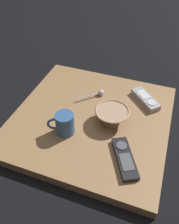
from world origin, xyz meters
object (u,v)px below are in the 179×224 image
(tv_remote_near, at_px, (145,99))
(coffee_mug, at_px, (64,124))
(cereal_bowl, at_px, (112,115))
(tv_remote_far, at_px, (125,158))
(teaspoon, at_px, (99,93))

(tv_remote_near, bearing_deg, coffee_mug, 137.72)
(cereal_bowl, distance_m, coffee_mug, 0.20)
(coffee_mug, relative_size, tv_remote_far, 0.55)
(cereal_bowl, height_order, coffee_mug, coffee_mug)
(cereal_bowl, height_order, tv_remote_far, cereal_bowl)
(cereal_bowl, bearing_deg, teaspoon, 35.93)
(cereal_bowl, relative_size, tv_remote_near, 0.94)
(cereal_bowl, bearing_deg, coffee_mug, 127.13)
(coffee_mug, xyz_separation_m, tv_remote_near, (0.29, -0.26, -0.03))
(teaspoon, xyz_separation_m, tv_remote_far, (-0.31, -0.20, -0.00))
(coffee_mug, distance_m, tv_remote_near, 0.39)
(teaspoon, height_order, tv_remote_far, teaspoon)
(teaspoon, bearing_deg, tv_remote_near, -81.49)
(tv_remote_far, bearing_deg, teaspoon, 32.60)
(cereal_bowl, relative_size, tv_remote_far, 0.78)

